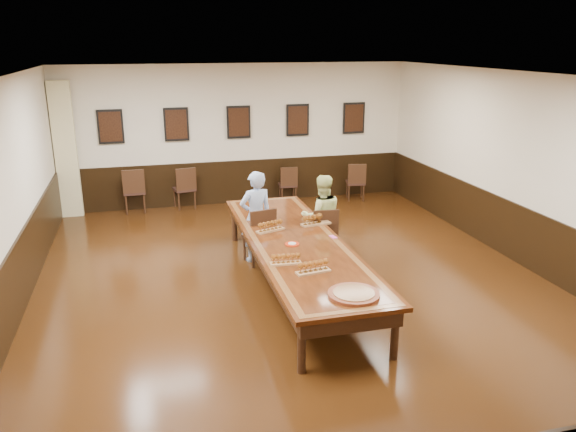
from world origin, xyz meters
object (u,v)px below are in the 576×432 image
object	(u,v)px
spare_chair_a	(134,190)
chair_man	(259,235)
chair_woman	(323,233)
spare_chair_c	(288,184)
conference_table	(296,250)
spare_chair_d	(356,181)
person_woman	(322,217)
spare_chair_b	(184,187)
carved_platter	(354,294)
person_man	(256,217)

from	to	relation	value
spare_chair_a	chair_man	bearing A→B (deg)	117.34
chair_woman	spare_chair_c	bearing A→B (deg)	-91.21
chair_woman	conference_table	distance (m)	1.26
spare_chair_c	spare_chair_d	xyz separation A→B (m)	(1.61, -0.27, 0.02)
chair_man	conference_table	distance (m)	1.19
chair_man	person_woman	xyz separation A→B (m)	(1.12, -0.03, 0.25)
chair_woman	spare_chair_b	size ratio (longest dim) A/B	0.98
chair_man	carved_platter	world-z (taller)	chair_man
person_man	person_woman	bearing A→B (deg)	161.88
spare_chair_d	person_man	bearing A→B (deg)	59.34
chair_man	person_woman	distance (m)	1.15
spare_chair_d	person_woman	world-z (taller)	person_woman
spare_chair_c	carved_platter	size ratio (longest dim) A/B	1.33
person_woman	chair_man	bearing A→B (deg)	2.86
carved_platter	conference_table	bearing A→B (deg)	94.21
chair_woman	carved_platter	xyz separation A→B (m)	(-0.61, -3.04, 0.30)
chair_man	spare_chair_a	world-z (taller)	spare_chair_a
spare_chair_b	person_woman	world-z (taller)	person_woman
carved_platter	spare_chair_a	bearing A→B (deg)	110.69
spare_chair_a	spare_chair_c	world-z (taller)	spare_chair_a
spare_chair_d	spare_chair_a	bearing A→B (deg)	9.69
spare_chair_a	spare_chair_b	world-z (taller)	spare_chair_a
spare_chair_a	carved_platter	distance (m)	7.28
chair_woman	spare_chair_a	xyz separation A→B (m)	(-3.18, 3.77, 0.03)
spare_chair_a	person_woman	xyz separation A→B (m)	(3.19, -3.67, 0.24)
chair_man	spare_chair_a	size ratio (longest dim) A/B	0.99
chair_man	spare_chair_a	xyz separation A→B (m)	(-2.07, 3.64, 0.00)
spare_chair_d	person_man	xyz separation A→B (m)	(-3.10, -3.24, 0.34)
carved_platter	chair_man	bearing A→B (deg)	99.05
person_man	carved_platter	size ratio (longest dim) A/B	2.45
chair_woman	spare_chair_d	distance (m)	3.99
conference_table	chair_woman	bearing A→B (deg)	52.91
spare_chair_a	spare_chair_c	size ratio (longest dim) A/B	1.17
chair_man	person_woman	bearing A→B (deg)	167.06
spare_chair_b	person_woman	size ratio (longest dim) A/B	0.65
chair_man	chair_woman	bearing A→B (deg)	161.86
spare_chair_d	person_man	size ratio (longest dim) A/B	0.57
spare_chair_d	person_woman	xyz separation A→B (m)	(-1.96, -3.37, 0.29)
spare_chair_a	conference_table	size ratio (longest dim) A/B	0.20
spare_chair_c	conference_table	size ratio (longest dim) A/B	0.17
chair_man	chair_woman	xyz separation A→B (m)	(1.11, -0.13, -0.02)
spare_chair_a	spare_chair_b	distance (m)	1.10
spare_chair_a	person_man	bearing A→B (deg)	117.79
chair_woman	conference_table	size ratio (longest dim) A/B	0.19
spare_chair_a	spare_chair_b	bearing A→B (deg)	179.10
spare_chair_a	conference_table	xyz separation A→B (m)	(2.42, -4.77, 0.11)
chair_woman	person_woman	world-z (taller)	person_woman
spare_chair_b	conference_table	size ratio (longest dim) A/B	0.19
spare_chair_d	carved_platter	distance (m)	7.01
chair_man	spare_chair_c	distance (m)	3.91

